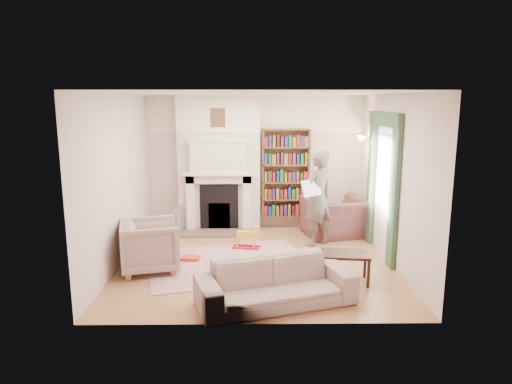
{
  "coord_description": "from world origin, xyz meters",
  "views": [
    {
      "loc": [
        -0.09,
        -7.4,
        2.68
      ],
      "look_at": [
        0.0,
        0.25,
        1.15
      ],
      "focal_mm": 32.0,
      "sensor_mm": 36.0,
      "label": 1
    }
  ],
  "objects_px": {
    "armchair_reading": "(335,217)",
    "paraffin_heater": "(177,219)",
    "sofa": "(275,283)",
    "man_reading": "(318,199)",
    "bookcase": "(286,173)",
    "rocking_horse": "(246,237)",
    "armchair_left": "(150,246)",
    "coffee_table": "(345,267)"
  },
  "relations": [
    {
      "from": "bookcase",
      "to": "rocking_horse",
      "type": "xyz_separation_m",
      "value": [
        -0.83,
        -1.47,
        -0.95
      ]
    },
    {
      "from": "paraffin_heater",
      "to": "rocking_horse",
      "type": "bearing_deg",
      "value": -37.33
    },
    {
      "from": "armchair_left",
      "to": "coffee_table",
      "type": "distance_m",
      "value": 3.08
    },
    {
      "from": "sofa",
      "to": "paraffin_heater",
      "type": "height_order",
      "value": "sofa"
    },
    {
      "from": "coffee_table",
      "to": "rocking_horse",
      "type": "bearing_deg",
      "value": 140.14
    },
    {
      "from": "armchair_left",
      "to": "paraffin_heater",
      "type": "xyz_separation_m",
      "value": [
        0.09,
        2.15,
        -0.13
      ]
    },
    {
      "from": "armchair_reading",
      "to": "sofa",
      "type": "height_order",
      "value": "armchair_reading"
    },
    {
      "from": "bookcase",
      "to": "sofa",
      "type": "height_order",
      "value": "bookcase"
    },
    {
      "from": "armchair_reading",
      "to": "sofa",
      "type": "bearing_deg",
      "value": 53.54
    },
    {
      "from": "armchair_reading",
      "to": "paraffin_heater",
      "type": "bearing_deg",
      "value": -17.96
    },
    {
      "from": "armchair_reading",
      "to": "sofa",
      "type": "xyz_separation_m",
      "value": [
        -1.37,
        -3.16,
        -0.08
      ]
    },
    {
      "from": "coffee_table",
      "to": "rocking_horse",
      "type": "xyz_separation_m",
      "value": [
        -1.5,
        1.57,
        -0.0
      ]
    },
    {
      "from": "coffee_table",
      "to": "sofa",
      "type": "bearing_deg",
      "value": -138.23
    },
    {
      "from": "armchair_left",
      "to": "sofa",
      "type": "distance_m",
      "value": 2.33
    },
    {
      "from": "armchair_left",
      "to": "coffee_table",
      "type": "relative_size",
      "value": 1.29
    },
    {
      "from": "sofa",
      "to": "man_reading",
      "type": "xyz_separation_m",
      "value": [
        0.92,
        2.56,
        0.6
      ]
    },
    {
      "from": "armchair_left",
      "to": "paraffin_heater",
      "type": "bearing_deg",
      "value": -16.83
    },
    {
      "from": "armchair_left",
      "to": "sofa",
      "type": "bearing_deg",
      "value": -138.21
    },
    {
      "from": "armchair_left",
      "to": "sofa",
      "type": "relative_size",
      "value": 0.43
    },
    {
      "from": "armchair_left",
      "to": "paraffin_heater",
      "type": "distance_m",
      "value": 2.16
    },
    {
      "from": "bookcase",
      "to": "paraffin_heater",
      "type": "distance_m",
      "value": 2.47
    },
    {
      "from": "armchair_left",
      "to": "rocking_horse",
      "type": "bearing_deg",
      "value": -69.87
    },
    {
      "from": "armchair_left",
      "to": "sofa",
      "type": "xyz_separation_m",
      "value": [
        1.94,
        -1.29,
        -0.11
      ]
    },
    {
      "from": "armchair_reading",
      "to": "sofa",
      "type": "distance_m",
      "value": 3.45
    },
    {
      "from": "sofa",
      "to": "rocking_horse",
      "type": "height_order",
      "value": "sofa"
    },
    {
      "from": "bookcase",
      "to": "coffee_table",
      "type": "xyz_separation_m",
      "value": [
        0.68,
        -3.04,
        -0.95
      ]
    },
    {
      "from": "armchair_reading",
      "to": "paraffin_heater",
      "type": "xyz_separation_m",
      "value": [
        -3.22,
        0.28,
        -0.11
      ]
    },
    {
      "from": "paraffin_heater",
      "to": "armchair_reading",
      "type": "bearing_deg",
      "value": -4.95
    },
    {
      "from": "paraffin_heater",
      "to": "rocking_horse",
      "type": "height_order",
      "value": "paraffin_heater"
    },
    {
      "from": "bookcase",
      "to": "rocking_horse",
      "type": "bearing_deg",
      "value": -119.44
    },
    {
      "from": "bookcase",
      "to": "rocking_horse",
      "type": "distance_m",
      "value": 1.94
    },
    {
      "from": "paraffin_heater",
      "to": "armchair_left",
      "type": "bearing_deg",
      "value": -92.3
    },
    {
      "from": "man_reading",
      "to": "rocking_horse",
      "type": "height_order",
      "value": "man_reading"
    },
    {
      "from": "sofa",
      "to": "man_reading",
      "type": "distance_m",
      "value": 2.79
    },
    {
      "from": "bookcase",
      "to": "armchair_reading",
      "type": "xyz_separation_m",
      "value": [
        0.96,
        -0.65,
        -0.79
      ]
    },
    {
      "from": "bookcase",
      "to": "armchair_reading",
      "type": "height_order",
      "value": "bookcase"
    },
    {
      "from": "armchair_reading",
      "to": "man_reading",
      "type": "bearing_deg",
      "value": 40.12
    },
    {
      "from": "sofa",
      "to": "rocking_horse",
      "type": "xyz_separation_m",
      "value": [
        -0.41,
        2.35,
        -0.08
      ]
    },
    {
      "from": "armchair_reading",
      "to": "rocking_horse",
      "type": "relative_size",
      "value": 2.35
    },
    {
      "from": "paraffin_heater",
      "to": "sofa",
      "type": "bearing_deg",
      "value": -61.72
    },
    {
      "from": "coffee_table",
      "to": "paraffin_heater",
      "type": "distance_m",
      "value": 3.97
    },
    {
      "from": "armchair_reading",
      "to": "armchair_left",
      "type": "relative_size",
      "value": 1.32
    }
  ]
}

